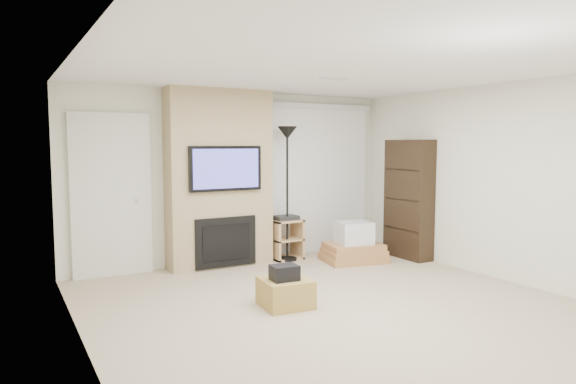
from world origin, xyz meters
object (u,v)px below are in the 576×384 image
floor_lamp (287,155)px  bookshelf (409,199)px  box_stack (354,246)px  av_stand (286,236)px  ottoman (285,293)px

floor_lamp → bookshelf: (1.69, -0.76, -0.67)m
box_stack → av_stand: bearing=140.6°
floor_lamp → box_stack: size_ratio=2.00×
floor_lamp → bookshelf: 1.97m
av_stand → box_stack: av_stand is taller
ottoman → floor_lamp: bearing=60.0°
ottoman → bookshelf: 3.12m
ottoman → floor_lamp: floor_lamp is taller
box_stack → ottoman: bearing=-144.9°
box_stack → bookshelf: bearing=-12.8°
box_stack → bookshelf: bookshelf is taller
av_stand → ottoman: bearing=-119.5°
bookshelf → ottoman: bearing=-157.6°
av_stand → bookshelf: 1.95m
bookshelf → box_stack: bearing=167.2°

